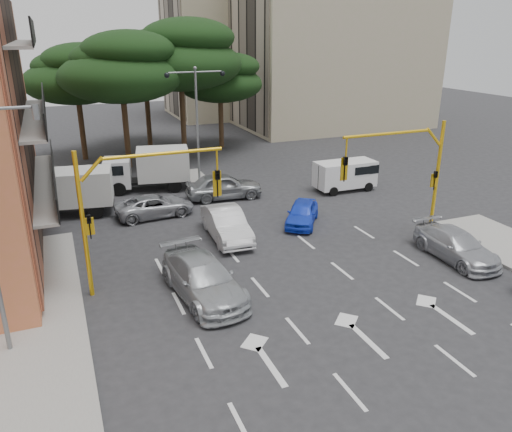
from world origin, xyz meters
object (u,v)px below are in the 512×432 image
Objects in this scene: car_silver_cross_b at (224,186)px; van_white at (345,176)px; car_blue_compact at (302,213)px; box_truck_a at (66,193)px; car_silver_parked at (456,245)px; car_silver_cross_a at (155,206)px; box_truck_b at (148,170)px; car_silver_wagon at (203,278)px; street_lamp_center at (196,105)px; car_white_hatch at (226,224)px; signal_mast_left at (128,200)px; signal_mast_right at (410,166)px.

car_silver_cross_b is 8.22m from van_white.
box_truck_a is at bearing -172.92° from car_blue_compact.
van_white is (5.51, 4.53, 0.37)m from car_blue_compact.
van_white is (0.90, 11.30, 0.33)m from car_silver_parked.
car_silver_cross_a is 0.80× the size of box_truck_b.
car_silver_cross_a is (0.06, 10.01, -0.16)m from car_silver_wagon.
car_blue_compact is 0.84× the size of car_silver_cross_a.
box_truck_b is (-12.18, 5.10, 0.38)m from van_white.
car_silver_parked is 19.91m from box_truck_b.
car_white_hatch is at bearing -98.54° from street_lamp_center.
car_silver_cross_b reaches higher than car_white_hatch.
car_blue_compact is at bearing 21.64° from signal_mast_left.
car_silver_cross_a is 5.38m from box_truck_b.
signal_mast_right is 1.00× the size of signal_mast_left.
signal_mast_right is 1.06× the size of box_truck_b.
car_silver_wagon is 12.54m from car_silver_cross_b.
box_truck_b is at bearing -112.48° from van_white.
car_silver_cross_b is (-2.58, 5.92, 0.18)m from car_blue_compact.
signal_mast_right is at bearing 2.69° from car_silver_wagon.
car_silver_wagon is 1.00× the size of box_truck_a.
street_lamp_center reaches higher than signal_mast_right.
van_white is at bearing -93.61° from car_silver_cross_a.
car_silver_wagon is at bearing -36.49° from signal_mast_left.
box_truck_a is (-9.00, -3.70, -4.10)m from street_lamp_center.
street_lamp_center reaches higher than car_silver_cross_a.
car_silver_cross_b is (-6.40, 9.80, -3.06)m from signal_mast_right.
street_lamp_center reaches higher than car_silver_parked.
box_truck_b is at bearing 125.89° from car_silver_parked.
car_white_hatch is 10.20m from box_truck_b.
street_lamp_center is 1.65× the size of car_silver_parked.
box_truck_a is at bearing 131.76° from box_truck_b.
car_silver_parked is (7.20, -12.69, -0.14)m from car_silver_cross_b.
car_blue_compact is 9.31m from car_silver_wagon.
van_white is at bearing 28.61° from car_white_hatch.
signal_mast_left is at bearing 158.84° from car_silver_cross_a.
signal_mast_left is at bearing 170.03° from car_silver_parked.
car_blue_compact is at bearing -109.07° from box_truck_a.
car_silver_wagon reaches higher than car_blue_compact.
street_lamp_center is at bearing 115.60° from car_silver_parked.
car_blue_compact is 0.70× the size of car_silver_wagon.
car_blue_compact is 0.78× the size of car_silver_cross_b.
signal_mast_left is at bearing -123.09° from car_blue_compact.
car_silver_cross_a is (-11.14, 8.23, -3.26)m from signal_mast_right.
car_blue_compact is 0.80× the size of car_silver_parked.
car_silver_cross_a is at bearing -104.96° from box_truck_a.
signal_mast_left is 1.27× the size of car_white_hatch.
box_truck_b is (-6.66, 9.62, 0.75)m from car_blue_compact.
box_truck_a is at bearing 140.54° from car_white_hatch.
car_silver_parked is at bearing -145.23° from car_silver_cross_b.
box_truck_a is at bearing 146.88° from signal_mast_right.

